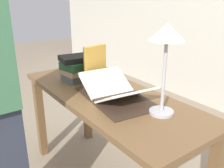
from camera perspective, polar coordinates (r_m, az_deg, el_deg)
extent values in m
cube|color=brown|center=(1.60, -1.12, -2.73)|extent=(1.42, 0.56, 0.03)
cube|color=brown|center=(2.20, -16.07, -7.44)|extent=(0.06, 0.06, 0.70)
cube|color=brown|center=(2.36, -5.72, -4.67)|extent=(0.06, 0.06, 0.70)
cube|color=#38281E|center=(1.52, 0.75, -2.89)|extent=(0.06, 0.30, 0.02)
cube|color=#38281E|center=(1.63, -1.71, -1.40)|extent=(0.29, 0.34, 0.01)
cube|color=#38281E|center=(1.41, 3.60, -5.06)|extent=(0.29, 0.34, 0.01)
cube|color=white|center=(1.59, -1.38, 0.29)|extent=(0.26, 0.32, 0.12)
cube|color=white|center=(1.40, 3.19, -2.60)|extent=(0.26, 0.32, 0.12)
cube|color=slate|center=(1.86, -6.94, 1.90)|extent=(0.19, 0.28, 0.05)
cube|color=tan|center=(1.85, -7.00, 3.18)|extent=(0.20, 0.29, 0.04)
cube|color=#234C2D|center=(1.84, -7.06, 4.54)|extent=(0.21, 0.30, 0.05)
cube|color=black|center=(1.82, -7.12, 5.95)|extent=(0.21, 0.32, 0.04)
cube|color=#BC8933|center=(1.71, -3.86, 4.27)|extent=(0.06, 0.18, 0.27)
cylinder|color=#ADADB2|center=(1.36, 11.21, -6.28)|extent=(0.13, 0.13, 0.02)
cylinder|color=#ADADB2|center=(1.28, 11.78, 1.50)|extent=(0.02, 0.02, 0.37)
cone|color=silver|center=(1.23, 12.54, 11.58)|extent=(0.18, 0.18, 0.08)
cylinder|color=#4C7F5B|center=(1.75, -2.72, 1.45)|extent=(0.10, 0.10, 0.08)
torus|color=#4C7F5B|center=(1.80, -2.90, 1.98)|extent=(0.05, 0.03, 0.05)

